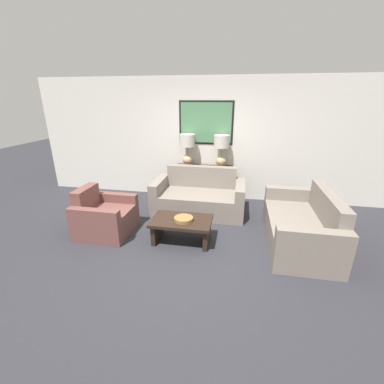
# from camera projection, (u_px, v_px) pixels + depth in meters

# --- Properties ---
(ground_plane) EXTENTS (20.00, 20.00, 0.00)m
(ground_plane) POSITION_uv_depth(u_px,v_px,m) (184.00, 248.00, 4.01)
(ground_plane) COLOR #28282D
(back_wall) EXTENTS (7.86, 0.12, 2.65)m
(back_wall) POSITION_uv_depth(u_px,v_px,m) (206.00, 140.00, 5.72)
(back_wall) COLOR beige
(back_wall) RESTS_ON ground_plane
(console_table) EXTENTS (1.26, 0.36, 0.78)m
(console_table) POSITION_uv_depth(u_px,v_px,m) (204.00, 183.00, 5.81)
(console_table) COLOR #332319
(console_table) RESTS_ON ground_plane
(table_lamp_left) EXTENTS (0.33, 0.33, 0.69)m
(table_lamp_left) POSITION_uv_depth(u_px,v_px,m) (187.00, 146.00, 5.59)
(table_lamp_left) COLOR tan
(table_lamp_left) RESTS_ON console_table
(table_lamp_right) EXTENTS (0.33, 0.33, 0.69)m
(table_lamp_right) POSITION_uv_depth(u_px,v_px,m) (221.00, 147.00, 5.46)
(table_lamp_right) COLOR tan
(table_lamp_right) RESTS_ON console_table
(couch_by_back_wall) EXTENTS (1.81, 0.94, 0.87)m
(couch_by_back_wall) POSITION_uv_depth(u_px,v_px,m) (199.00, 198.00, 5.24)
(couch_by_back_wall) COLOR slate
(couch_by_back_wall) RESTS_ON ground_plane
(couch_by_side) EXTENTS (0.94, 1.81, 0.87)m
(couch_by_side) POSITION_uv_depth(u_px,v_px,m) (302.00, 226.00, 4.08)
(couch_by_side) COLOR slate
(couch_by_side) RESTS_ON ground_plane
(coffee_table) EXTENTS (0.96, 0.60, 0.40)m
(coffee_table) POSITION_uv_depth(u_px,v_px,m) (182.00, 226.00, 4.12)
(coffee_table) COLOR black
(coffee_table) RESTS_ON ground_plane
(decorative_bowl) EXTENTS (0.30, 0.30, 0.06)m
(decorative_bowl) POSITION_uv_depth(u_px,v_px,m) (184.00, 219.00, 4.03)
(decorative_bowl) COLOR olive
(decorative_bowl) RESTS_ON coffee_table
(armchair_near_back_wall) EXTENTS (0.85, 0.86, 0.80)m
(armchair_near_back_wall) POSITION_uv_depth(u_px,v_px,m) (105.00, 217.00, 4.41)
(armchair_near_back_wall) COLOR brown
(armchair_near_back_wall) RESTS_ON ground_plane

